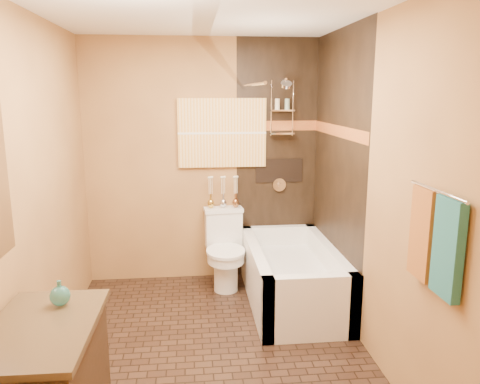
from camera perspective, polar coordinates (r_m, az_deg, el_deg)
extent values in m
plane|color=black|center=(3.84, -3.53, -18.53)|extent=(3.00, 3.00, 0.00)
cube|color=#AF7E44|center=(3.55, -23.54, -0.41)|extent=(0.02, 3.00, 2.50)
cube|color=#AF7E44|center=(3.64, 15.46, 0.43)|extent=(0.02, 3.00, 2.50)
cube|color=#AF7E44|center=(4.86, -4.54, 3.66)|extent=(2.40, 0.02, 2.50)
cube|color=#AF7E44|center=(1.95, -1.94, -9.13)|extent=(2.40, 0.02, 2.50)
plane|color=silver|center=(3.36, -4.12, 21.37)|extent=(3.00, 3.00, 0.00)
cube|color=black|center=(4.93, 4.52, 3.78)|extent=(0.85, 0.01, 2.50)
cube|color=black|center=(4.33, 11.71, 2.41)|extent=(0.01, 1.50, 2.50)
cube|color=#9A3E1C|center=(4.88, 4.61, 8.06)|extent=(0.85, 0.01, 0.10)
cube|color=#9A3E1C|center=(4.28, 11.79, 7.30)|extent=(0.01, 1.50, 0.10)
cube|color=black|center=(4.95, 4.80, 2.63)|extent=(0.50, 0.01, 0.25)
cylinder|color=silver|center=(4.75, 5.31, 13.49)|extent=(0.02, 0.26, 0.02)
cylinder|color=silver|center=(4.61, 5.67, 12.91)|extent=(0.11, 0.11, 0.09)
cylinder|color=silver|center=(4.96, 4.81, 0.88)|extent=(0.14, 0.02, 0.14)
cylinder|color=silver|center=(4.10, 1.34, 12.95)|extent=(0.03, 1.55, 0.03)
cylinder|color=silver|center=(2.64, 22.93, 0.11)|extent=(0.02, 0.55, 0.02)
cube|color=#1B5C5A|center=(2.61, 24.02, -6.29)|extent=(0.05, 0.22, 0.52)
cube|color=#975D1B|center=(2.82, 21.40, -4.71)|extent=(0.05, 0.22, 0.52)
cube|color=gold|center=(4.81, -2.19, 7.20)|extent=(0.90, 0.04, 0.70)
cube|color=white|center=(3.87, 8.66, -13.83)|extent=(0.80, 0.10, 0.55)
cube|color=white|center=(5.13, 4.70, -7.12)|extent=(0.80, 0.10, 0.55)
cube|color=white|center=(4.43, 1.88, -10.25)|extent=(0.10, 1.50, 0.55)
cube|color=white|center=(4.57, 10.73, -9.72)|extent=(0.10, 1.50, 0.55)
cube|color=white|center=(4.53, 6.35, -11.18)|extent=(0.64, 1.34, 0.35)
cube|color=white|center=(4.91, -2.03, -4.52)|extent=(0.39, 0.20, 0.38)
cube|color=white|center=(4.86, -2.05, -2.17)|extent=(0.41, 0.22, 0.04)
cylinder|color=white|center=(4.75, -1.73, -9.78)|extent=(0.24, 0.24, 0.38)
cylinder|color=white|center=(4.69, -1.75, -7.87)|extent=(0.37, 0.37, 0.10)
cylinder|color=white|center=(4.68, -1.75, -7.24)|extent=(0.39, 0.39, 0.03)
cube|color=black|center=(2.72, -23.07, -15.09)|extent=(0.55, 0.89, 0.04)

